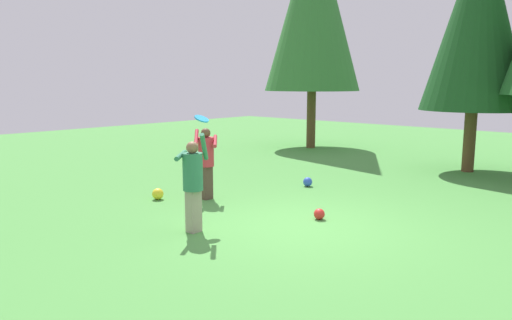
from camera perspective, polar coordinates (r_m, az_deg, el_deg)
The scene contains 9 objects.
ground_plane at distance 8.65m, azimuth 5.12°, elevation -7.82°, with size 40.00×40.00×0.00m, color #4C9342.
person_thrower at distance 8.14m, azimuth -7.50°, elevation -2.23°, with size 0.66×0.65×1.72m.
person_catcher at distance 10.43m, azimuth -5.95°, elevation 0.29°, with size 0.71×0.71×1.56m.
frisbee at distance 8.75m, azimuth -6.48°, elevation 4.90°, with size 0.29×0.30×0.13m.
ball_red at distance 9.07m, azimuth 7.52°, elevation -6.38°, with size 0.21×0.21×0.21m, color red.
ball_blue at distance 11.85m, azimuth 6.15°, elevation -2.60°, with size 0.23×0.23×0.23m, color blue.
ball_yellow at distance 10.69m, azimuth -11.58°, elevation -3.97°, with size 0.25×0.25×0.25m, color yellow.
tree_far_left at distance 18.99m, azimuth 6.81°, elevation 17.86°, with size 3.62×3.62×8.64m.
tree_center at distance 14.95m, azimuth 24.89°, elevation 15.13°, with size 2.87×2.87×6.86m.
Camera 1 is at (4.99, -6.60, 2.53)m, focal length 33.68 mm.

